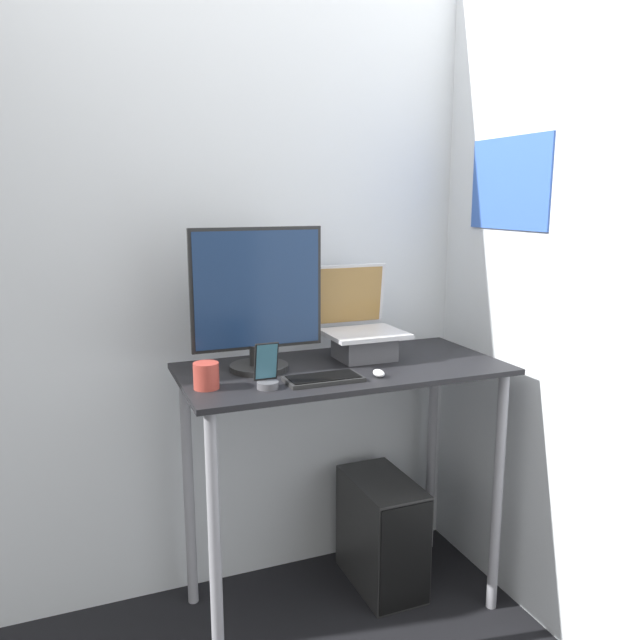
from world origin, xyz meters
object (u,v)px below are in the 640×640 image
Objects in this scene: computer_tower at (382,532)px; keyboard at (323,379)px; monitor at (258,306)px; cell_phone at (267,374)px; mouse at (379,373)px; laptop at (362,335)px.

keyboard is at bearing -148.20° from computer_tower.
keyboard is at bearing -53.11° from monitor.
cell_phone is 0.33× the size of computer_tower.
monitor is 1.11× the size of computer_tower.
monitor is at bearing 126.89° from keyboard.
mouse is 0.12× the size of computer_tower.
cell_phone is at bearing -178.92° from keyboard.
computer_tower is at bearing -0.15° from monitor.
cell_phone is (-0.46, -0.24, -0.04)m from laptop.
monitor is 1.95× the size of keyboard.
mouse reaches higher than computer_tower.
keyboard is 0.86m from computer_tower.
cell_phone is (-0.40, 0.02, 0.03)m from mouse.
keyboard is 0.20m from mouse.
laptop is at bearing 77.21° from mouse.
computer_tower is (0.55, 0.22, -0.80)m from cell_phone.
computer_tower is (0.15, 0.24, -0.76)m from mouse.
laptop reaches higher than cell_phone.
laptop is 6.15× the size of mouse.
cell_phone is at bearing -151.97° from laptop.
keyboard is 1.72× the size of cell_phone.
cell_phone is at bearing -158.15° from computer_tower.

